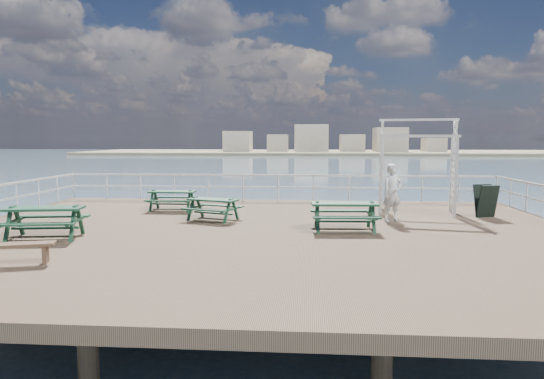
{
  "coord_description": "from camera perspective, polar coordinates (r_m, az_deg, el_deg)",
  "views": [
    {
      "loc": [
        1.27,
        -13.25,
        2.57
      ],
      "look_at": [
        0.21,
        0.71,
        1.1
      ],
      "focal_mm": 32.0,
      "sensor_mm": 36.0,
      "label": 1
    }
  ],
  "objects": [
    {
      "name": "picnic_table_b",
      "position": [
        15.47,
        -6.97,
        -1.77
      ],
      "size": [
        1.91,
        1.73,
        0.77
      ],
      "rotation": [
        0.0,
        0.0,
        -0.34
      ],
      "color": "#12321E",
      "rests_on": "ground"
    },
    {
      "name": "trellis_arbor",
      "position": [
        17.45,
        16.68,
        2.05
      ],
      "size": [
        2.82,
        1.83,
        3.25
      ],
      "rotation": [
        0.0,
        0.0,
        -0.18
      ],
      "color": "silver",
      "rests_on": "ground"
    },
    {
      "name": "sea_backdrop",
      "position": [
        147.78,
        8.75,
        4.74
      ],
      "size": [
        300.0,
        300.0,
        9.2
      ],
      "color": "#415B6E",
      "rests_on": "ground"
    },
    {
      "name": "picnic_table_d",
      "position": [
        13.85,
        -25.17,
        -2.8
      ],
      "size": [
        2.11,
        1.8,
        0.92
      ],
      "rotation": [
        0.0,
        0.0,
        0.16
      ],
      "color": "#12321E",
      "rests_on": "ground"
    },
    {
      "name": "person",
      "position": [
        15.48,
        13.96,
        -0.37
      ],
      "size": [
        0.78,
        0.67,
        1.8
      ],
      "primitive_type": "imported",
      "rotation": [
        0.0,
        0.0,
        0.44
      ],
      "color": "silver",
      "rests_on": "ground"
    },
    {
      "name": "railing",
      "position": [
        15.97,
        -0.51,
        -0.11
      ],
      "size": [
        17.77,
        13.76,
        1.1
      ],
      "color": "silver",
      "rests_on": "ground"
    },
    {
      "name": "picnic_table_c",
      "position": [
        13.77,
        8.51,
        -2.42
      ],
      "size": [
        1.9,
        1.57,
        0.89
      ],
      "rotation": [
        0.0,
        0.0,
        0.05
      ],
      "color": "#12321E",
      "rests_on": "ground"
    },
    {
      "name": "ground",
      "position": [
        13.59,
        -1.12,
        -5.56
      ],
      "size": [
        18.0,
        14.0,
        0.3
      ],
      "primitive_type": "cube",
      "color": "brown",
      "rests_on": "ground"
    },
    {
      "name": "flat_bench_far",
      "position": [
        11.29,
        -27.97,
        -6.17
      ],
      "size": [
        1.57,
        0.78,
        0.44
      ],
      "rotation": [
        0.0,
        0.0,
        0.29
      ],
      "color": "brown",
      "rests_on": "ground"
    },
    {
      "name": "picnic_table_a",
      "position": [
        17.81,
        -11.67,
        -0.78
      ],
      "size": [
        1.65,
        1.34,
        0.79
      ],
      "rotation": [
        0.0,
        0.0,
        -0.01
      ],
      "color": "#12321E",
      "rests_on": "ground"
    },
    {
      "name": "sandwich_board",
      "position": [
        17.35,
        23.84,
        -1.27
      ],
      "size": [
        0.77,
        0.65,
        1.09
      ],
      "rotation": [
        0.0,
        0.0,
        0.27
      ],
      "color": "black",
      "rests_on": "ground"
    }
  ]
}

